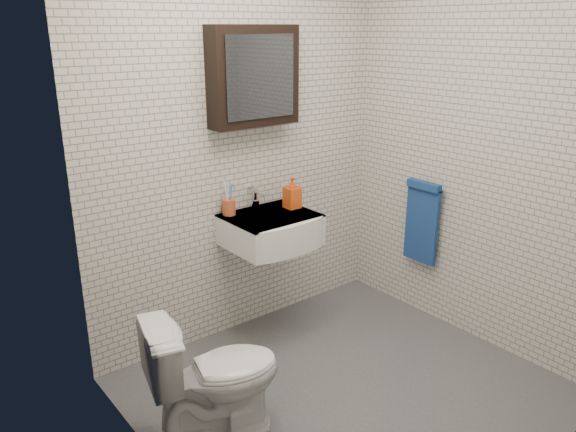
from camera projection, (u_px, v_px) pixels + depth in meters
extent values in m
cube|color=#4A4D52|center=(345.00, 389.00, 3.24)|extent=(2.20, 2.00, 0.01)
cube|color=silver|center=(242.00, 148.00, 3.58)|extent=(2.20, 0.02, 2.50)
cube|color=silver|center=(542.00, 235.00, 2.10)|extent=(2.20, 0.02, 2.50)
cube|color=silver|center=(152.00, 226.00, 2.19)|extent=(0.02, 2.00, 2.50)
cube|color=silver|center=(479.00, 152.00, 3.49)|extent=(0.02, 2.00, 2.50)
cube|color=white|center=(270.00, 230.00, 3.60)|extent=(0.55, 0.45, 0.20)
cylinder|color=silver|center=(268.00, 216.00, 3.59)|extent=(0.31, 0.31, 0.02)
cylinder|color=silver|center=(268.00, 215.00, 3.59)|extent=(0.04, 0.04, 0.01)
cube|color=white|center=(270.00, 216.00, 3.57)|extent=(0.55, 0.45, 0.01)
cylinder|color=silver|center=(255.00, 204.00, 3.68)|extent=(0.06, 0.06, 0.06)
cylinder|color=silver|center=(255.00, 196.00, 3.66)|extent=(0.03, 0.03, 0.08)
cylinder|color=silver|center=(260.00, 193.00, 3.61)|extent=(0.02, 0.12, 0.02)
cube|color=silver|center=(252.00, 186.00, 3.67)|extent=(0.02, 0.09, 0.01)
cube|color=black|center=(253.00, 76.00, 3.41)|extent=(0.60, 0.14, 0.60)
cube|color=#3F444C|center=(261.00, 77.00, 3.35)|extent=(0.49, 0.01, 0.49)
cylinder|color=silver|center=(426.00, 187.00, 3.82)|extent=(0.02, 0.30, 0.02)
cylinder|color=silver|center=(413.00, 183.00, 3.93)|extent=(0.04, 0.02, 0.02)
cylinder|color=silver|center=(444.00, 191.00, 3.73)|extent=(0.04, 0.02, 0.02)
cube|color=navy|center=(422.00, 225.00, 3.90)|extent=(0.03, 0.26, 0.54)
cube|color=navy|center=(424.00, 186.00, 3.80)|extent=(0.05, 0.26, 0.05)
cylinder|color=#B84F2E|center=(229.00, 207.00, 3.56)|extent=(0.11, 0.11, 0.10)
cylinder|color=white|center=(227.00, 198.00, 3.52)|extent=(0.02, 0.03, 0.20)
cylinder|color=#467EE1|center=(231.00, 198.00, 3.54)|extent=(0.02, 0.02, 0.18)
cylinder|color=white|center=(227.00, 196.00, 3.54)|extent=(0.02, 0.04, 0.21)
cylinder|color=#467EE1|center=(230.00, 197.00, 3.55)|extent=(0.03, 0.04, 0.18)
imported|color=orange|center=(292.00, 193.00, 3.68)|extent=(0.10, 0.10, 0.21)
imported|color=white|center=(214.00, 375.00, 2.80)|extent=(0.73, 0.52, 0.68)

